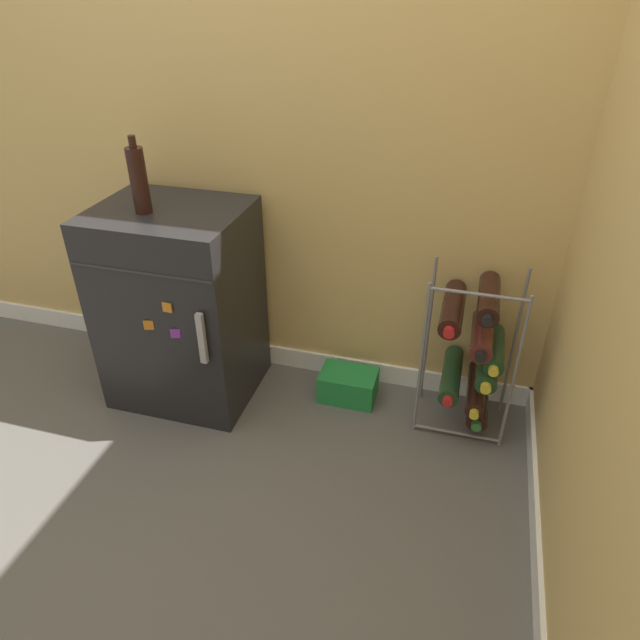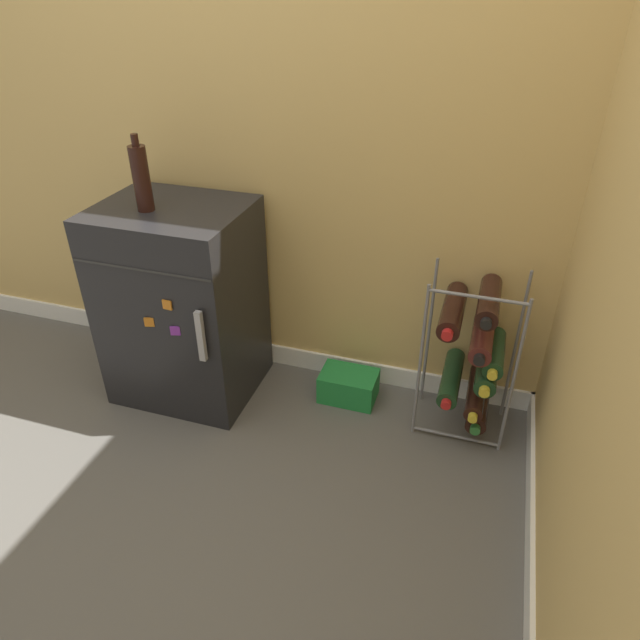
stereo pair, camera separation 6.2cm
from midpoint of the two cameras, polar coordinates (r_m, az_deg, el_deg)
name	(u,v)px [view 2 (the right image)]	position (r m, az deg, el deg)	size (l,w,h in m)	color
ground_plane	(242,468)	(2.15, -6.98, -14.51)	(14.00, 14.00, 0.00)	#56544F
wall_back	(299,72)	(2.15, -1.26, 23.54)	(7.00, 0.07, 2.50)	tan
mini_fridge	(183,303)	(2.34, -12.81, 1.64)	(0.55, 0.49, 0.81)	black
wine_rack	(475,355)	(2.18, 16.04, -3.41)	(0.34, 0.33, 0.65)	slate
soda_box	(349,386)	(2.40, 3.62, -6.58)	(0.23, 0.16, 0.12)	#1E7F38
fridge_top_bottle	(141,178)	(2.13, -16.63, 13.46)	(0.06, 0.06, 0.27)	black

